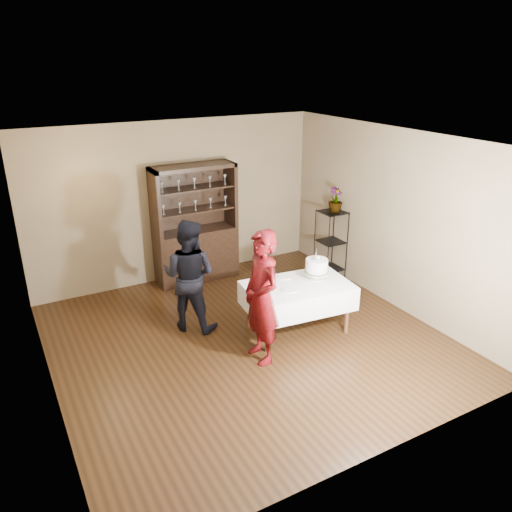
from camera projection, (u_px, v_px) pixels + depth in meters
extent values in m
plane|color=black|center=(248.00, 340.00, 6.87)|extent=(5.00, 5.00, 0.00)
plane|color=silver|center=(246.00, 141.00, 5.86)|extent=(5.00, 5.00, 0.00)
cube|color=brown|center=(177.00, 202.00, 8.39)|extent=(5.00, 0.02, 2.70)
cube|color=brown|center=(37.00, 290.00, 5.24)|extent=(0.02, 5.00, 2.70)
cube|color=brown|center=(394.00, 219.00, 7.49)|extent=(0.02, 5.00, 2.70)
cube|color=black|center=(197.00, 254.00, 8.61)|extent=(1.40, 0.48, 0.90)
cube|color=black|center=(189.00, 195.00, 8.41)|extent=(1.40, 0.03, 1.10)
cube|color=black|center=(192.00, 167.00, 8.04)|extent=(1.40, 0.48, 0.06)
cube|color=black|center=(194.00, 210.00, 8.31)|extent=(1.28, 0.42, 0.02)
cube|color=black|center=(193.00, 188.00, 8.17)|extent=(1.28, 0.42, 0.02)
cylinder|color=black|center=(328.00, 250.00, 8.39)|extent=(0.02, 0.02, 1.20)
cylinder|color=black|center=(347.00, 246.00, 8.57)|extent=(0.02, 0.02, 1.20)
cylinder|color=black|center=(315.00, 243.00, 8.72)|extent=(0.02, 0.02, 1.20)
cylinder|color=black|center=(333.00, 239.00, 8.90)|extent=(0.02, 0.02, 1.20)
cube|color=black|center=(329.00, 268.00, 8.81)|extent=(0.40, 0.40, 0.02)
cube|color=black|center=(331.00, 241.00, 8.63)|extent=(0.40, 0.40, 0.01)
cube|color=black|center=(333.00, 212.00, 8.43)|extent=(0.40, 0.40, 0.02)
cube|color=white|center=(297.00, 295.00, 6.90)|extent=(1.53, 1.03, 0.33)
cylinder|color=#512F1D|center=(267.00, 329.00, 6.48)|extent=(0.06, 0.06, 0.68)
cylinder|color=#512F1D|center=(347.00, 311.00, 6.92)|extent=(0.06, 0.06, 0.68)
cylinder|color=#512F1D|center=(248.00, 307.00, 7.05)|extent=(0.06, 0.06, 0.68)
cylinder|color=#512F1D|center=(323.00, 292.00, 7.49)|extent=(0.06, 0.06, 0.68)
imported|color=#320409|center=(262.00, 297.00, 6.14)|extent=(0.43, 0.64, 1.74)
imported|color=black|center=(189.00, 276.00, 6.91)|extent=(0.99, 0.98, 1.61)
cylinder|color=white|center=(316.00, 279.00, 7.01)|extent=(0.19, 0.19, 0.01)
cylinder|color=white|center=(316.00, 276.00, 6.99)|extent=(0.05, 0.05, 0.10)
cylinder|color=white|center=(316.00, 273.00, 6.97)|extent=(0.34, 0.34, 0.01)
cylinder|color=#40612E|center=(316.00, 271.00, 6.96)|extent=(0.33, 0.33, 0.02)
cylinder|color=white|center=(317.00, 266.00, 6.93)|extent=(0.33, 0.33, 0.19)
sphere|color=#5B6CC4|center=(319.00, 258.00, 6.90)|extent=(0.02, 0.02, 0.02)
cube|color=white|center=(316.00, 256.00, 6.84)|extent=(0.02, 0.02, 0.13)
cube|color=black|center=(316.00, 250.00, 6.81)|extent=(0.02, 0.02, 0.05)
cylinder|color=white|center=(289.00, 290.00, 6.67)|extent=(0.20, 0.20, 0.01)
cylinder|color=white|center=(284.00, 277.00, 7.05)|extent=(0.24, 0.24, 0.01)
imported|color=#40612E|center=(336.00, 200.00, 8.35)|extent=(0.27, 0.27, 0.41)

